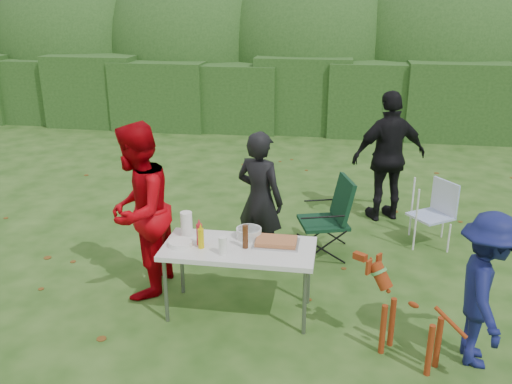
# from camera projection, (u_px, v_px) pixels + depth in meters

# --- Properties ---
(ground) EXTENTS (80.00, 80.00, 0.00)m
(ground) POSITION_uv_depth(u_px,v_px,m) (242.00, 311.00, 5.59)
(ground) COLOR #1E4211
(hedge_row) EXTENTS (22.00, 1.40, 1.70)m
(hedge_row) POSITION_uv_depth(u_px,v_px,m) (303.00, 95.00, 12.72)
(hedge_row) COLOR #23471C
(hedge_row) RESTS_ON ground
(shrub_backdrop) EXTENTS (20.00, 2.60, 3.20)m
(shrub_backdrop) POSITION_uv_depth(u_px,v_px,m) (309.00, 55.00, 13.94)
(shrub_backdrop) COLOR #3D6628
(shrub_backdrop) RESTS_ON ground
(folding_table) EXTENTS (1.50, 0.70, 0.74)m
(folding_table) POSITION_uv_depth(u_px,v_px,m) (239.00, 251.00, 5.34)
(folding_table) COLOR silver
(folding_table) RESTS_ON ground
(person_cook) EXTENTS (0.71, 0.60, 1.65)m
(person_cook) POSITION_uv_depth(u_px,v_px,m) (260.00, 200.00, 6.30)
(person_cook) COLOR black
(person_cook) RESTS_ON ground
(person_red_jacket) EXTENTS (0.73, 0.93, 1.88)m
(person_red_jacket) POSITION_uv_depth(u_px,v_px,m) (138.00, 211.00, 5.67)
(person_red_jacket) COLOR #A30109
(person_red_jacket) RESTS_ON ground
(person_black_puffy) EXTENTS (1.18, 0.84, 1.86)m
(person_black_puffy) POSITION_uv_depth(u_px,v_px,m) (389.00, 157.00, 7.61)
(person_black_puffy) COLOR black
(person_black_puffy) RESTS_ON ground
(child) EXTENTS (0.57, 0.94, 1.41)m
(child) POSITION_uv_depth(u_px,v_px,m) (485.00, 291.00, 4.60)
(child) COLOR #11174D
(child) RESTS_ON ground
(dog) EXTENTS (0.94, 0.80, 0.85)m
(dog) POSITION_uv_depth(u_px,v_px,m) (412.00, 318.00, 4.70)
(dog) COLOR maroon
(dog) RESTS_ON ground
(camping_chair) EXTENTS (0.80, 0.80, 1.01)m
(camping_chair) POSITION_uv_depth(u_px,v_px,m) (323.00, 218.00, 6.61)
(camping_chair) COLOR #0F301D
(camping_chair) RESTS_ON ground
(lawn_chair) EXTENTS (0.70, 0.70, 0.84)m
(lawn_chair) POSITION_uv_depth(u_px,v_px,m) (431.00, 213.00, 6.97)
(lawn_chair) COLOR #4A6ABA
(lawn_chair) RESTS_ON ground
(food_tray) EXTENTS (0.45, 0.30, 0.02)m
(food_tray) POSITION_uv_depth(u_px,v_px,m) (276.00, 243.00, 5.37)
(food_tray) COLOR #B7B7BA
(food_tray) RESTS_ON folding_table
(focaccia_bread) EXTENTS (0.40, 0.26, 0.04)m
(focaccia_bread) POSITION_uv_depth(u_px,v_px,m) (276.00, 241.00, 5.36)
(focaccia_bread) COLOR #B2693D
(focaccia_bread) RESTS_ON food_tray
(mustard_bottle) EXTENTS (0.06, 0.06, 0.20)m
(mustard_bottle) POSITION_uv_depth(u_px,v_px,m) (201.00, 238.00, 5.27)
(mustard_bottle) COLOR #D0B508
(mustard_bottle) RESTS_ON folding_table
(ketchup_bottle) EXTENTS (0.06, 0.06, 0.22)m
(ketchup_bottle) POSITION_uv_depth(u_px,v_px,m) (199.00, 235.00, 5.33)
(ketchup_bottle) COLOR red
(ketchup_bottle) RESTS_ON folding_table
(beer_bottle) EXTENTS (0.06, 0.06, 0.24)m
(beer_bottle) POSITION_uv_depth(u_px,v_px,m) (245.00, 237.00, 5.26)
(beer_bottle) COLOR #47230F
(beer_bottle) RESTS_ON folding_table
(paper_towel_roll) EXTENTS (0.12, 0.12, 0.26)m
(paper_towel_roll) POSITION_uv_depth(u_px,v_px,m) (187.00, 224.00, 5.52)
(paper_towel_roll) COLOR white
(paper_towel_roll) RESTS_ON folding_table
(cup_stack) EXTENTS (0.08, 0.08, 0.18)m
(cup_stack) POSITION_uv_depth(u_px,v_px,m) (223.00, 246.00, 5.13)
(cup_stack) COLOR white
(cup_stack) RESTS_ON folding_table
(pasta_bowl) EXTENTS (0.26, 0.26, 0.10)m
(pasta_bowl) POSITION_uv_depth(u_px,v_px,m) (249.00, 233.00, 5.51)
(pasta_bowl) COLOR silver
(pasta_bowl) RESTS_ON folding_table
(plate_stack) EXTENTS (0.24, 0.24, 0.05)m
(plate_stack) POSITION_uv_depth(u_px,v_px,m) (180.00, 243.00, 5.33)
(plate_stack) COLOR white
(plate_stack) RESTS_ON folding_table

